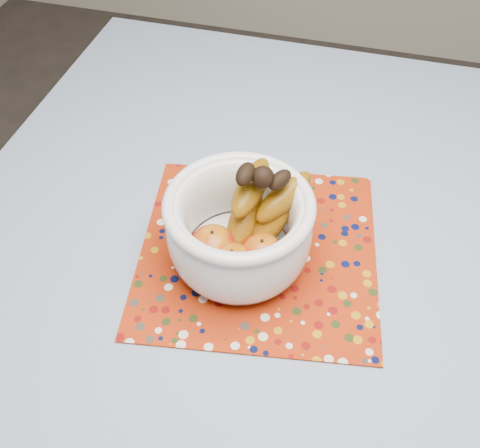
# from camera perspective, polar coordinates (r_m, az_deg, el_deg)

# --- Properties ---
(table) EXTENTS (1.20, 1.20, 0.75)m
(table) POSITION_cam_1_polar(r_m,az_deg,el_deg) (1.00, 7.85, -7.16)
(table) COLOR brown
(table) RESTS_ON ground
(tablecloth) EXTENTS (1.32, 1.32, 0.01)m
(tablecloth) POSITION_cam_1_polar(r_m,az_deg,el_deg) (0.93, 8.36, -4.31)
(tablecloth) COLOR slate
(tablecloth) RESTS_ON table
(placemat) EXTENTS (0.44, 0.44, 0.00)m
(placemat) POSITION_cam_1_polar(r_m,az_deg,el_deg) (0.93, 1.86, -2.71)
(placemat) COLOR #982408
(placemat) RESTS_ON tablecloth
(fruit_bowl) EXTENTS (0.25, 0.24, 0.19)m
(fruit_bowl) POSITION_cam_1_polar(r_m,az_deg,el_deg) (0.86, 0.62, -0.04)
(fruit_bowl) COLOR white
(fruit_bowl) RESTS_ON placemat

